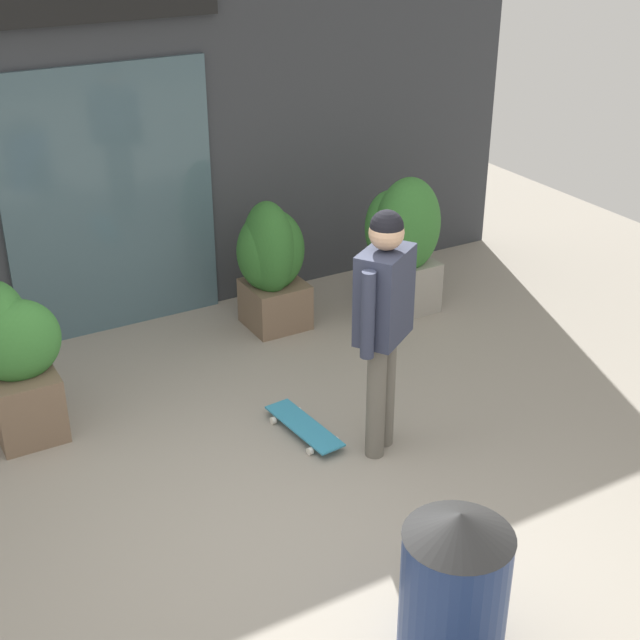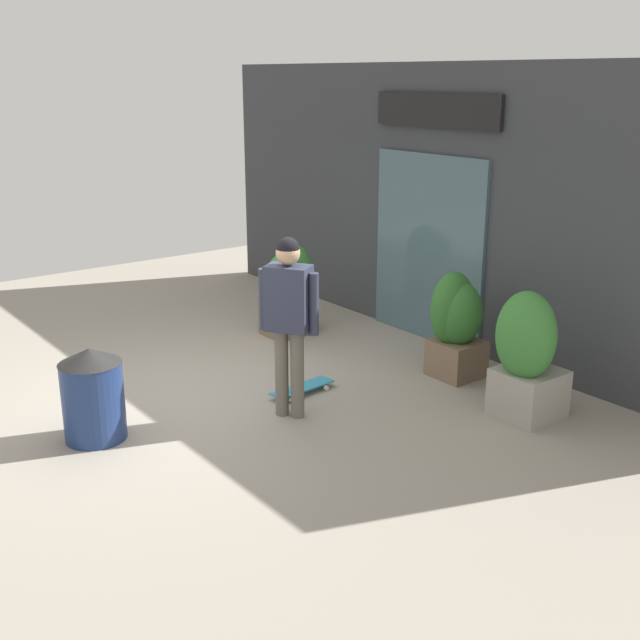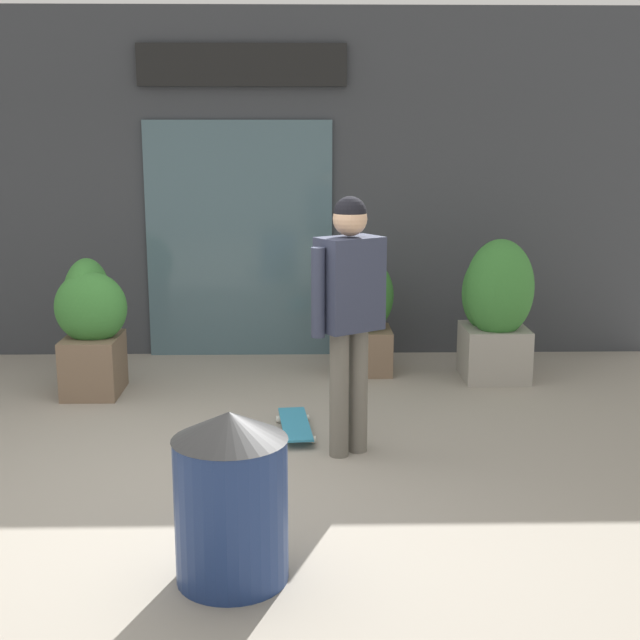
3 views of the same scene
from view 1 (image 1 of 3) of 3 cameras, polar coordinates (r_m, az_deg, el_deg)
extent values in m
plane|color=gray|center=(5.64, -1.79, -13.55)|extent=(12.00, 12.00, 0.00)
cube|color=#383A3F|center=(7.76, -14.16, 11.00)|extent=(8.20, 0.25, 3.30)
cube|color=#47606B|center=(7.79, -12.98, 7.20)|extent=(1.79, 0.06, 2.27)
cylinder|color=#666056|center=(6.11, 3.54, -5.05)|extent=(0.13, 0.13, 0.87)
cylinder|color=#666056|center=(6.23, 4.14, -4.36)|extent=(0.13, 0.13, 0.87)
cube|color=#2D3347|center=(5.82, 4.06, 1.58)|extent=(0.49, 0.44, 0.62)
cylinder|color=#2D3347|center=(5.63, 3.03, 0.30)|extent=(0.09, 0.09, 0.59)
cylinder|color=#2D3347|center=(6.04, 5.01, 2.18)|extent=(0.09, 0.09, 0.59)
sphere|color=tan|center=(5.65, 4.20, 5.50)|extent=(0.23, 0.23, 0.23)
sphere|color=black|center=(5.64, 4.21, 5.87)|extent=(0.21, 0.21, 0.21)
cube|color=teal|center=(6.51, -1.01, -6.66)|extent=(0.27, 0.75, 0.02)
cylinder|color=silver|center=(6.65, -2.95, -6.33)|extent=(0.03, 0.06, 0.05)
cylinder|color=silver|center=(6.75, -1.36, -5.75)|extent=(0.03, 0.06, 0.05)
cylinder|color=silver|center=(6.32, -0.63, -8.24)|extent=(0.03, 0.06, 0.05)
cylinder|color=silver|center=(6.42, 1.00, -7.60)|extent=(0.03, 0.06, 0.05)
cube|color=brown|center=(7.95, -2.83, 1.01)|extent=(0.50, 0.50, 0.41)
ellipsoid|color=#2D6628|center=(7.68, -3.25, 4.54)|extent=(0.42, 0.54, 0.82)
ellipsoid|color=#2D6628|center=(7.73, -3.12, 4.38)|extent=(0.60, 0.51, 0.73)
cube|color=brown|center=(6.77, -18.06, -4.90)|extent=(0.45, 0.58, 0.49)
ellipsoid|color=#387A33|center=(6.61, -19.33, -0.54)|extent=(0.39, 0.59, 0.69)
ellipsoid|color=#387A33|center=(6.51, -18.49, -1.26)|extent=(0.60, 0.39, 0.60)
cube|color=gray|center=(8.30, 4.97, 2.32)|extent=(0.56, 0.58, 0.47)
ellipsoid|color=#387A33|center=(8.12, 4.36, 5.81)|extent=(0.43, 0.43, 0.68)
ellipsoid|color=#387A33|center=(7.99, 5.56, 5.96)|extent=(0.60, 0.50, 0.86)
cylinder|color=navy|center=(4.82, 8.41, -16.58)|extent=(0.55, 0.55, 0.72)
cone|color=black|center=(4.54, 8.78, -12.60)|extent=(0.56, 0.56, 0.14)
camera|label=2|loc=(8.74, 59.61, 10.83)|focal=44.22mm
camera|label=3|loc=(3.28, 72.95, -21.66)|focal=48.40mm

